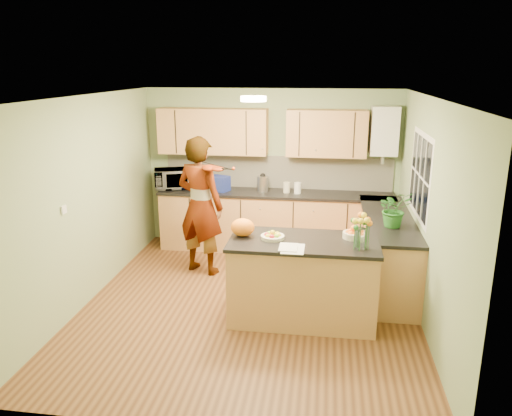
# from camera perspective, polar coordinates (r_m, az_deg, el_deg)

# --- Properties ---
(floor) EXTENTS (4.50, 4.50, 0.00)m
(floor) POSITION_cam_1_polar(r_m,az_deg,el_deg) (6.26, -0.67, -10.88)
(floor) COLOR #512E17
(floor) RESTS_ON ground
(ceiling) EXTENTS (4.00, 4.50, 0.02)m
(ceiling) POSITION_cam_1_polar(r_m,az_deg,el_deg) (5.60, -0.76, 12.59)
(ceiling) COLOR white
(ceiling) RESTS_ON wall_back
(wall_back) EXTENTS (4.00, 0.02, 2.50)m
(wall_back) POSITION_cam_1_polar(r_m,az_deg,el_deg) (7.98, 1.78, 4.52)
(wall_back) COLOR #8BA576
(wall_back) RESTS_ON floor
(wall_front) EXTENTS (4.00, 0.02, 2.50)m
(wall_front) POSITION_cam_1_polar(r_m,az_deg,el_deg) (3.73, -6.08, -9.10)
(wall_front) COLOR #8BA576
(wall_front) RESTS_ON floor
(wall_left) EXTENTS (0.02, 4.50, 2.50)m
(wall_left) POSITION_cam_1_polar(r_m,az_deg,el_deg) (6.42, -18.64, 0.86)
(wall_left) COLOR #8BA576
(wall_left) RESTS_ON floor
(wall_right) EXTENTS (0.02, 4.50, 2.50)m
(wall_right) POSITION_cam_1_polar(r_m,az_deg,el_deg) (5.86, 19.01, -0.57)
(wall_right) COLOR #8BA576
(wall_right) RESTS_ON floor
(back_counter) EXTENTS (3.64, 0.62, 0.94)m
(back_counter) POSITION_cam_1_polar(r_m,az_deg,el_deg) (7.87, 2.21, -1.49)
(back_counter) COLOR #BE834C
(back_counter) RESTS_ON floor
(right_counter) EXTENTS (0.62, 2.24, 0.94)m
(right_counter) POSITION_cam_1_polar(r_m,az_deg,el_deg) (6.85, 14.69, -4.74)
(right_counter) COLOR #BE834C
(right_counter) RESTS_ON floor
(splashback) EXTENTS (3.60, 0.02, 0.52)m
(splashback) POSITION_cam_1_polar(r_m,az_deg,el_deg) (7.97, 2.48, 4.13)
(splashback) COLOR beige
(splashback) RESTS_ON back_counter
(upper_cabinets) EXTENTS (3.20, 0.34, 0.70)m
(upper_cabinets) POSITION_cam_1_polar(r_m,az_deg,el_deg) (7.74, 0.36, 8.67)
(upper_cabinets) COLOR #BE834C
(upper_cabinets) RESTS_ON wall_back
(boiler) EXTENTS (0.40, 0.30, 0.86)m
(boiler) POSITION_cam_1_polar(r_m,az_deg,el_deg) (7.72, 14.47, 8.51)
(boiler) COLOR white
(boiler) RESTS_ON wall_back
(window_right) EXTENTS (0.01, 1.30, 1.05)m
(window_right) POSITION_cam_1_polar(r_m,az_deg,el_deg) (6.36, 18.23, 3.55)
(window_right) COLOR white
(window_right) RESTS_ON wall_right
(light_switch) EXTENTS (0.02, 0.09, 0.09)m
(light_switch) POSITION_cam_1_polar(r_m,az_deg,el_deg) (5.89, -21.12, -0.18)
(light_switch) COLOR white
(light_switch) RESTS_ON wall_left
(ceiling_lamp) EXTENTS (0.30, 0.30, 0.07)m
(ceiling_lamp) POSITION_cam_1_polar(r_m,az_deg,el_deg) (5.90, -0.29, 12.38)
(ceiling_lamp) COLOR #FFEABF
(ceiling_lamp) RESTS_ON ceiling
(peninsula_island) EXTENTS (1.67, 0.85, 0.95)m
(peninsula_island) POSITION_cam_1_polar(r_m,az_deg,el_deg) (5.77, 5.35, -8.13)
(peninsula_island) COLOR #BE834C
(peninsula_island) RESTS_ON floor
(fruit_dish) EXTENTS (0.27, 0.27, 0.09)m
(fruit_dish) POSITION_cam_1_polar(r_m,az_deg,el_deg) (5.61, 1.91, -3.16)
(fruit_dish) COLOR beige
(fruit_dish) RESTS_ON peninsula_island
(orange_bowl) EXTENTS (0.24, 0.24, 0.14)m
(orange_bowl) POSITION_cam_1_polar(r_m,az_deg,el_deg) (5.72, 11.08, -2.83)
(orange_bowl) COLOR beige
(orange_bowl) RESTS_ON peninsula_island
(flower_vase) EXTENTS (0.27, 0.27, 0.49)m
(flower_vase) POSITION_cam_1_polar(r_m,az_deg,el_deg) (5.33, 11.92, -1.25)
(flower_vase) COLOR silver
(flower_vase) RESTS_ON peninsula_island
(orange_bag) EXTENTS (0.31, 0.28, 0.21)m
(orange_bag) POSITION_cam_1_polar(r_m,az_deg,el_deg) (5.68, -1.54, -2.22)
(orange_bag) COLOR orange
(orange_bag) RESTS_ON peninsula_island
(papers) EXTENTS (0.24, 0.33, 0.01)m
(papers) POSITION_cam_1_polar(r_m,az_deg,el_deg) (5.32, 4.24, -4.65)
(papers) COLOR silver
(papers) RESTS_ON peninsula_island
(violinist) EXTENTS (0.83, 0.69, 1.94)m
(violinist) POSITION_cam_1_polar(r_m,az_deg,el_deg) (6.93, -6.37, 0.26)
(violinist) COLOR tan
(violinist) RESTS_ON floor
(violin) EXTENTS (0.64, 0.56, 0.16)m
(violin) POSITION_cam_1_polar(r_m,az_deg,el_deg) (6.54, -5.30, 4.58)
(violin) COLOR #570D05
(violin) RESTS_ON violinist
(microwave) EXTENTS (0.66, 0.55, 0.32)m
(microwave) POSITION_cam_1_polar(r_m,az_deg,el_deg) (8.06, -9.49, 3.31)
(microwave) COLOR white
(microwave) RESTS_ON back_counter
(blue_box) EXTENTS (0.35, 0.31, 0.23)m
(blue_box) POSITION_cam_1_polar(r_m,az_deg,el_deg) (7.83, -4.21, 2.82)
(blue_box) COLOR navy
(blue_box) RESTS_ON back_counter
(kettle) EXTENTS (0.18, 0.18, 0.33)m
(kettle) POSITION_cam_1_polar(r_m,az_deg,el_deg) (7.77, 0.77, 2.90)
(kettle) COLOR #B1B1B6
(kettle) RESTS_ON back_counter
(jar_cream) EXTENTS (0.11, 0.11, 0.16)m
(jar_cream) POSITION_cam_1_polar(r_m,az_deg,el_deg) (7.71, 3.52, 2.36)
(jar_cream) COLOR beige
(jar_cream) RESTS_ON back_counter
(jar_white) EXTENTS (0.13, 0.13, 0.17)m
(jar_white) POSITION_cam_1_polar(r_m,az_deg,el_deg) (7.68, 4.78, 2.29)
(jar_white) COLOR white
(jar_white) RESTS_ON back_counter
(potted_plant) EXTENTS (0.51, 0.48, 0.45)m
(potted_plant) POSITION_cam_1_polar(r_m,az_deg,el_deg) (6.24, 15.54, -0.10)
(potted_plant) COLOR #266722
(potted_plant) RESTS_ON right_counter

